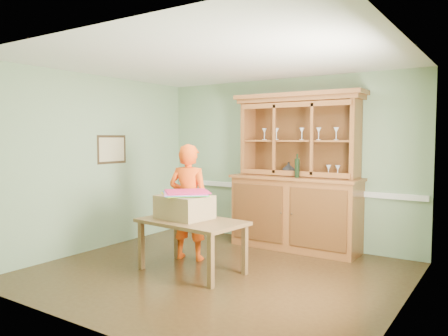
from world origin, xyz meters
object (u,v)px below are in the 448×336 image
Objects in this scene: cardboard_box at (184,207)px; person at (189,202)px; dining_table at (192,226)px; china_hutch at (296,195)px.

person reaches higher than cardboard_box.
person is (-0.40, 0.45, 0.23)m from dining_table.
cardboard_box is at bearing 106.72° from person.
dining_table is 0.86× the size of person.
china_hutch is 1.97m from cardboard_box.
china_hutch is 1.47× the size of person.
china_hutch is at bearing 76.59° from dining_table.
person reaches higher than dining_table.
dining_table is 2.16× the size of cardboard_box.
china_hutch reaches higher than person.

